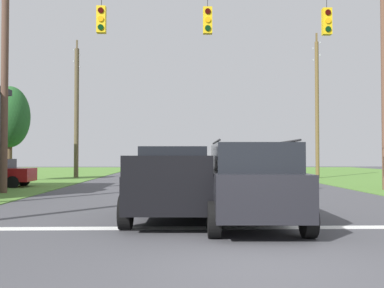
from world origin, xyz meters
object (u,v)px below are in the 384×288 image
Objects in this scene: overhead_signal_span at (210,79)px; tree_roadside_far_right at (10,117)px; distant_car_crossing_white at (248,167)px; utility_pole_mid_right at (384,80)px; utility_pole_mid_left at (5,72)px; utility_pole_far_left at (77,110)px; utility_pole_far_right at (317,106)px; pickup_truck at (173,182)px; suv_black at (251,182)px.

overhead_signal_span is 18.27m from tree_roadside_far_right.
distant_car_crossing_white is 13.96m from utility_pole_mid_right.
utility_pole_far_left is (0.04, 13.35, -0.32)m from utility_pole_mid_left.
utility_pole_far_left is at bearing 176.61° from utility_pole_far_right.
overhead_signal_span is 10.07m from utility_pole_mid_left.
utility_pole_far_left is at bearing 116.84° from overhead_signal_span.
distant_car_crossing_white is 0.40× the size of utility_pole_far_right.
pickup_truck is 22.84m from utility_pole_far_left.
utility_pole_mid_left is at bearing 135.01° from pickup_truck.
overhead_signal_span is at bearing 69.37° from pickup_truck.
utility_pole_far_right reaches higher than overhead_signal_span.
utility_pole_mid_right is at bearing -33.99° from utility_pole_far_left.
utility_pole_mid_right is 1.05× the size of utility_pole_far_left.
overhead_signal_span is at bearing -63.16° from utility_pole_far_left.
distant_car_crossing_white is (5.41, 21.27, -0.18)m from pickup_truck.
utility_pole_far_left is at bearing 110.06° from pickup_truck.
utility_pole_far_right is at bearing -14.08° from distant_car_crossing_white.
distant_car_crossing_white is 0.40× the size of utility_pole_mid_left.
pickup_truck is at bearing -69.94° from utility_pole_far_left.
overhead_signal_span is 10.63m from utility_pole_mid_right.
distant_car_crossing_white is (3.49, 22.67, -0.27)m from suv_black.
tree_roadside_far_right is at bearing 159.75° from utility_pole_mid_right.
overhead_signal_span is 4.99m from pickup_truck.
distant_car_crossing_white is at bearing 15.02° from tree_roadside_far_right.
utility_pole_far_left is at bearing 146.01° from utility_pole_mid_right.
utility_pole_mid_right is at bearing -90.92° from utility_pole_far_right.
utility_pole_far_left is at bearing -179.22° from distant_car_crossing_white.
utility_pole_mid_right reaches higher than tree_roadside_far_right.
utility_pole_far_left is (-7.70, 21.09, 4.19)m from pickup_truck.
suv_black is 22.62m from tree_roadside_far_right.
utility_pole_mid_left is (-9.66, 9.14, 4.42)m from suv_black.
distant_car_crossing_white is 19.44m from utility_pole_mid_left.
utility_pole_far_right is 1.73× the size of tree_roadside_far_right.
utility_pole_mid_left reaches higher than utility_pole_far_right.
tree_roadside_far_right is (-21.27, 7.85, -1.20)m from utility_pole_mid_right.
utility_pole_mid_left is 1.06× the size of utility_pole_far_left.
overhead_signal_span is 1.56× the size of utility_pole_far_left.
utility_pole_mid_left is at bearing -175.97° from utility_pole_mid_right.
pickup_truck is 0.50× the size of utility_pole_far_right.
utility_pole_far_right reaches higher than suv_black.
tree_roadside_far_right is at bearing 123.25° from pickup_truck.
distant_car_crossing_white is at bearing 81.25° from suv_black.
utility_pole_far_left is (-17.92, 12.08, -0.27)m from utility_pole_mid_right.
utility_pole_far_right is (9.13, 16.65, 0.99)m from overhead_signal_span.
pickup_truck is 0.87× the size of tree_roadside_far_right.
distant_car_crossing_white is at bearing 75.74° from pickup_truck.
distant_car_crossing_white is 0.42× the size of utility_pole_far_left.
utility_pole_mid_right is at bearing 32.22° from overhead_signal_span.
utility_pole_mid_right is at bearing -20.25° from tree_roadside_far_right.
overhead_signal_span is 19.88m from utility_pole_far_left.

